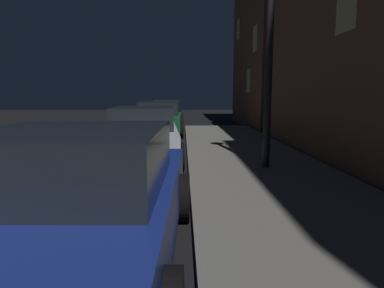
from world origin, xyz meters
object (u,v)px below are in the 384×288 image
car_blue (79,201)px  street_lamp (271,0)px  car_green (159,118)px  car_white (144,134)px  car_black (167,111)px

car_blue → street_lamp: 5.82m
car_blue → car_green: bearing=90.0°
car_blue → car_white: same height
car_white → street_lamp: bearing=-29.3°
car_white → car_black: size_ratio=1.03×
car_blue → car_white: bearing=90.0°
car_white → car_green: (-0.00, 6.00, 0.00)m
car_blue → car_white: (0.00, 5.70, 0.01)m
car_white → car_green: size_ratio=1.04×
car_green → car_white: bearing=-90.0°
street_lamp → car_green: bearing=110.7°
car_black → car_white: bearing=-90.0°
car_blue → car_white: size_ratio=0.92×
car_green → car_black: (0.00, 6.62, -0.01)m
car_green → street_lamp: street_lamp is taller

